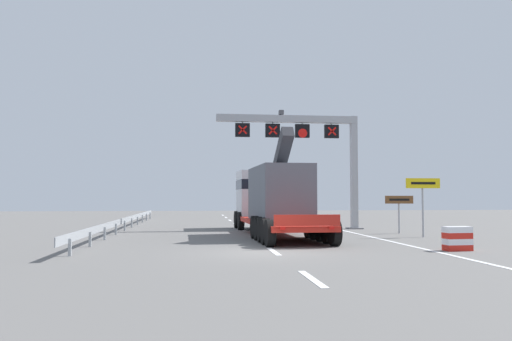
{
  "coord_description": "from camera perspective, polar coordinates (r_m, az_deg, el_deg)",
  "views": [
    {
      "loc": [
        -2.5,
        -18.15,
        2.0
      ],
      "look_at": [
        0.85,
        10.43,
        3.53
      ],
      "focal_mm": 35.19,
      "sensor_mm": 36.0,
      "label": 1
    }
  ],
  "objects": [
    {
      "name": "lane_markings",
      "position": [
        34.06,
        -1.96,
        -6.41
      ],
      "size": [
        0.2,
        46.07,
        0.01
      ],
      "color": "silver",
      "rests_on": "ground"
    },
    {
      "name": "tourist_info_sign_brown",
      "position": [
        28.91,
        15.96,
        -3.73
      ],
      "size": [
        1.61,
        0.15,
        2.08
      ],
      "color": "#9EA0A5",
      "rests_on": "ground"
    },
    {
      "name": "exit_sign_yellow",
      "position": [
        26.56,
        18.44,
        -2.3
      ],
      "size": [
        1.78,
        0.15,
        2.95
      ],
      "color": "#9EA0A5",
      "rests_on": "ground"
    },
    {
      "name": "edge_line_right",
      "position": [
        31.44,
        9.46,
        -6.65
      ],
      "size": [
        0.2,
        63.0,
        0.01
      ],
      "primitive_type": "cube",
      "color": "silver",
      "rests_on": "ground"
    },
    {
      "name": "heavy_haul_truck_red",
      "position": [
        27.75,
        1.66,
        -3.08
      ],
      "size": [
        3.39,
        14.13,
        5.3
      ],
      "color": "red",
      "rests_on": "ground"
    },
    {
      "name": "ground",
      "position": [
        18.43,
        1.17,
        -9.29
      ],
      "size": [
        112.0,
        112.0,
        0.0
      ],
      "primitive_type": "plane",
      "color": "slate"
    },
    {
      "name": "overhead_lane_gantry",
      "position": [
        31.89,
        6.06,
        3.5
      ],
      "size": [
        9.22,
        0.9,
        7.46
      ],
      "color": "#9EA0A5",
      "rests_on": "ground"
    },
    {
      "name": "crash_barrier_striped",
      "position": [
        20.4,
        21.91,
        -7.2
      ],
      "size": [
        1.03,
        0.57,
        0.9
      ],
      "color": "red",
      "rests_on": "ground"
    },
    {
      "name": "guardrail_left",
      "position": [
        32.69,
        -14.39,
        -5.48
      ],
      "size": [
        0.13,
        32.44,
        0.76
      ],
      "color": "#999EA3",
      "rests_on": "ground"
    }
  ]
}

